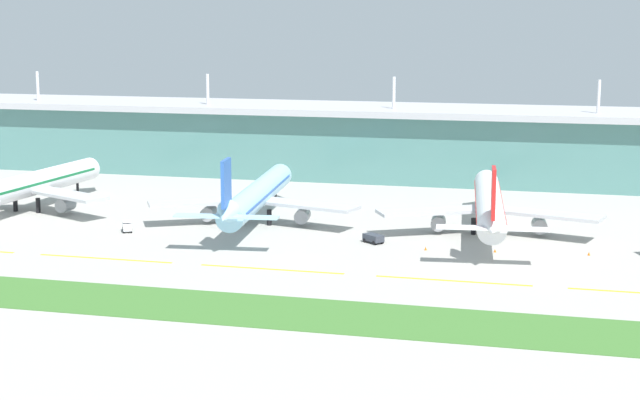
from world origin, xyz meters
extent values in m
plane|color=#A8A59E|center=(0.00, 0.00, 0.00)|extent=(600.00, 600.00, 0.00)
cube|color=slate|center=(0.00, 105.00, 9.51)|extent=(280.00, 28.00, 19.02)
cube|color=#B2B2B7|center=(0.00, 105.00, 19.92)|extent=(288.00, 34.00, 1.80)
cylinder|color=silver|center=(-112.00, 99.40, 25.32)|extent=(0.90, 0.90, 9.00)
cylinder|color=silver|center=(-56.00, 99.40, 25.32)|extent=(0.90, 0.90, 9.00)
cylinder|color=silver|center=(0.00, 99.40, 25.32)|extent=(0.90, 0.90, 9.00)
cylinder|color=silver|center=(56.00, 99.40, 25.32)|extent=(0.90, 0.90, 9.00)
cylinder|color=silver|center=(-76.86, 33.80, 6.50)|extent=(9.32, 53.55, 5.80)
cone|color=silver|center=(-74.96, 62.38, 6.50)|extent=(5.76, 4.36, 5.51)
cube|color=#B7BABF|center=(-65.18, 28.59, 5.20)|extent=(24.57, 16.57, 0.70)
cylinder|color=gray|center=(-66.28, 30.11, 2.40)|extent=(3.49, 4.70, 3.20)
cylinder|color=black|center=(-75.54, 53.74, 1.80)|extent=(0.70, 0.70, 3.60)
cylinder|color=black|center=(-80.25, 31.02, 1.80)|extent=(1.10, 1.10, 3.60)
cylinder|color=black|center=(-73.87, 30.59, 1.80)|extent=(1.10, 1.10, 3.60)
cube|color=#146B38|center=(-76.86, 33.80, 6.90)|extent=(9.00, 48.24, 0.60)
cylinder|color=#9ED1EA|center=(-19.10, 32.97, 6.50)|extent=(12.31, 58.42, 5.80)
cone|color=#9ED1EA|center=(-22.60, 63.84, 6.50)|extent=(5.93, 4.59, 5.51)
cone|color=#9ED1EA|center=(-15.49, 1.10, 7.70)|extent=(5.64, 7.14, 5.72)
cube|color=#2D5BB7|center=(-15.60, 2.10, 14.15)|extent=(1.42, 6.44, 9.50)
cube|color=#9ED1EA|center=(-21.01, 0.98, 7.50)|extent=(10.30, 4.31, 0.36)
cube|color=#9ED1EA|center=(-10.08, 2.22, 7.50)|extent=(10.30, 4.31, 0.36)
cube|color=#B7BABF|center=(-30.53, 27.22, 5.20)|extent=(24.34, 17.42, 0.70)
cylinder|color=gray|center=(-29.50, 28.79, 2.40)|extent=(3.69, 4.83, 3.20)
cube|color=#B7BABF|center=(-6.68, 29.92, 5.20)|extent=(24.94, 12.98, 0.70)
cylinder|color=gray|center=(-8.03, 31.22, 2.40)|extent=(3.69, 4.83, 3.20)
cylinder|color=black|center=(-21.56, 54.63, 1.80)|extent=(0.70, 0.70, 3.60)
cylinder|color=black|center=(-21.94, 29.63, 1.80)|extent=(1.10, 1.10, 3.60)
cylinder|color=black|center=(-15.58, 30.35, 1.80)|extent=(1.10, 1.10, 3.60)
cube|color=#2D5BB7|center=(-19.10, 32.97, 6.90)|extent=(11.69, 52.65, 0.60)
cylinder|color=white|center=(33.08, 35.37, 6.50)|extent=(12.42, 59.64, 5.80)
cone|color=white|center=(29.53, 66.85, 6.50)|extent=(5.92, 4.59, 5.51)
cone|color=white|center=(36.75, 2.90, 7.70)|extent=(5.64, 7.14, 5.72)
cube|color=red|center=(36.64, 3.89, 14.15)|extent=(1.41, 6.44, 9.50)
cube|color=white|center=(31.23, 2.78, 7.50)|extent=(10.30, 4.30, 0.36)
cube|color=white|center=(42.16, 4.01, 7.50)|extent=(10.30, 4.30, 0.36)
cube|color=#B7BABF|center=(21.65, 29.63, 5.20)|extent=(24.34, 17.41, 0.70)
cylinder|color=gray|center=(22.69, 31.20, 2.40)|extent=(3.68, 4.83, 3.20)
cube|color=#B7BABF|center=(45.50, 32.32, 5.20)|extent=(24.94, 12.99, 0.70)
cylinder|color=gray|center=(44.15, 33.62, 2.40)|extent=(3.68, 4.83, 3.20)
cylinder|color=black|center=(30.59, 57.49, 1.80)|extent=(0.70, 0.70, 3.60)
cylinder|color=black|center=(30.24, 32.03, 1.80)|extent=(1.10, 1.10, 3.60)
cylinder|color=black|center=(36.60, 32.75, 1.80)|extent=(1.10, 1.10, 3.60)
cube|color=red|center=(33.08, 35.37, 6.90)|extent=(11.80, 53.74, 0.60)
cube|color=yellow|center=(-37.00, -8.71, 0.02)|extent=(28.00, 0.70, 0.04)
cube|color=yellow|center=(-3.00, -8.71, 0.02)|extent=(28.00, 0.70, 0.04)
cube|color=yellow|center=(31.00, -8.71, 0.02)|extent=(28.00, 0.70, 0.04)
cube|color=#3D702D|center=(0.00, -35.36, 0.05)|extent=(300.00, 18.00, 0.10)
cube|color=#333842|center=(10.94, 18.15, 1.15)|extent=(4.93, 4.63, 1.40)
cylinder|color=black|center=(12.82, 18.02, 0.45)|extent=(0.92, 0.84, 0.90)
cylinder|color=black|center=(11.46, 16.34, 0.45)|extent=(0.92, 0.84, 0.90)
cylinder|color=black|center=(10.42, 19.95, 0.45)|extent=(0.92, 0.84, 0.90)
cylinder|color=black|center=(9.07, 18.27, 0.45)|extent=(0.92, 0.84, 0.90)
cube|color=silver|center=(-43.63, 15.56, 1.25)|extent=(3.25, 4.02, 1.60)
cube|color=silver|center=(-43.63, 15.56, 2.40)|extent=(3.09, 3.70, 0.16)
cylinder|color=black|center=(-44.93, 16.30, 0.45)|extent=(0.72, 0.96, 0.90)
cylinder|color=black|center=(-43.49, 17.05, 0.45)|extent=(0.72, 0.96, 0.90)
cylinder|color=black|center=(-43.77, 14.06, 0.45)|extent=(0.72, 0.96, 0.90)
cylinder|color=black|center=(-42.33, 14.81, 0.45)|extent=(0.72, 0.96, 0.90)
cone|color=orange|center=(22.52, 14.32, 0.35)|extent=(0.56, 0.56, 0.70)
cone|color=orange|center=(54.55, 17.89, 0.35)|extent=(0.56, 0.56, 0.70)
cone|color=orange|center=(36.30, 15.96, 0.35)|extent=(0.56, 0.56, 0.70)
camera|label=1|loc=(52.40, -186.54, 46.75)|focal=57.47mm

